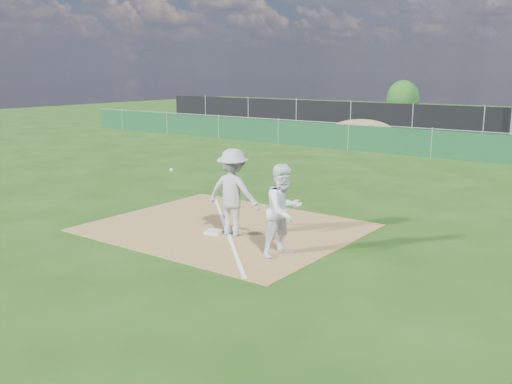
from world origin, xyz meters
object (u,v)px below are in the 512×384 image
play_at_first (233,192)px  car_mid (466,119)px  car_left (436,116)px  first_base (213,232)px  tree_left (403,99)px  runner (284,210)px

play_at_first → car_mid: play_at_first is taller
car_left → car_mid: car_left is taller
first_base → tree_left: 34.53m
car_mid → first_base: bearing=-165.8°
runner → tree_left: tree_left is taller
runner → play_at_first: bearing=86.1°
first_base → runner: runner is taller
car_mid → tree_left: size_ratio=1.52×
play_at_first → runner: play_at_first is taller
first_base → tree_left: tree_left is taller
tree_left → car_mid: bearing=-43.7°
tree_left → play_at_first: bearing=-73.9°
car_left → tree_left: 8.28m
play_at_first → runner: bearing=-17.1°
first_base → car_left: size_ratio=0.07×
car_left → car_mid: size_ratio=1.09×
runner → car_left: (-6.31, 26.99, -0.10)m
first_base → play_at_first: bearing=27.3°
car_left → tree_left: (-4.95, 6.60, 0.68)m
car_mid → tree_left: bearing=55.7°
first_base → car_mid: (-2.27, 26.74, 0.70)m
runner → car_left: bearing=26.3°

